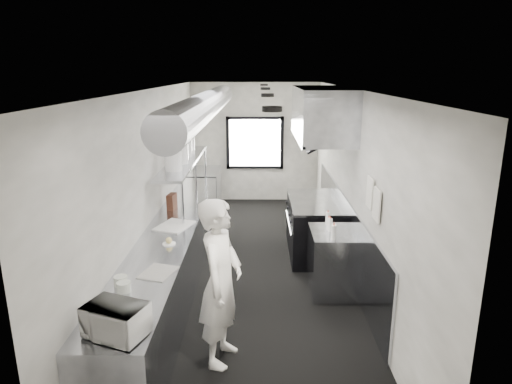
{
  "coord_description": "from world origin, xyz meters",
  "views": [
    {
      "loc": [
        0.1,
        -6.54,
        3.06
      ],
      "look_at": [
        0.05,
        -0.2,
        1.33
      ],
      "focal_mm": 31.42,
      "sensor_mm": 36.0,
      "label": 1
    }
  ],
  "objects_px": {
    "bottle_station": "(333,262)",
    "line_cook": "(221,282)",
    "far_work_table": "(204,190)",
    "pass_shelf": "(184,162)",
    "microwave": "(116,320)",
    "plate_stack_a": "(173,160)",
    "squeeze_bottle_e": "(328,218)",
    "cutting_board": "(174,226)",
    "squeeze_bottle_b": "(334,230)",
    "range": "(314,227)",
    "exhaust_hood": "(321,114)",
    "knife_block": "(172,202)",
    "squeeze_bottle_d": "(329,223)",
    "plate_stack_b": "(181,154)",
    "squeeze_bottle_a": "(333,232)",
    "prep_counter": "(173,256)",
    "deli_tub_b": "(121,281)",
    "small_plate": "(169,244)",
    "deli_tub_a": "(124,287)",
    "plate_stack_d": "(188,144)",
    "squeeze_bottle_c": "(330,225)",
    "plate_stack_c": "(186,148)"
  },
  "relations": [
    {
      "from": "bottle_station",
      "to": "line_cook",
      "type": "height_order",
      "value": "line_cook"
    },
    {
      "from": "far_work_table",
      "to": "bottle_station",
      "type": "bearing_deg",
      "value": -59.47
    },
    {
      "from": "pass_shelf",
      "to": "microwave",
      "type": "bearing_deg",
      "value": -88.79
    },
    {
      "from": "plate_stack_a",
      "to": "squeeze_bottle_e",
      "type": "relative_size",
      "value": 1.62
    },
    {
      "from": "cutting_board",
      "to": "squeeze_bottle_b",
      "type": "relative_size",
      "value": 3.19
    },
    {
      "from": "bottle_station",
      "to": "squeeze_bottle_e",
      "type": "bearing_deg",
      "value": 100.38
    },
    {
      "from": "squeeze_bottle_b",
      "to": "range",
      "type": "bearing_deg",
      "value": 92.43
    },
    {
      "from": "exhaust_hood",
      "to": "pass_shelf",
      "type": "height_order",
      "value": "exhaust_hood"
    },
    {
      "from": "knife_block",
      "to": "squeeze_bottle_d",
      "type": "xyz_separation_m",
      "value": [
        2.38,
        -0.93,
        -0.04
      ]
    },
    {
      "from": "plate_stack_a",
      "to": "plate_stack_b",
      "type": "height_order",
      "value": "plate_stack_b"
    },
    {
      "from": "squeeze_bottle_b",
      "to": "squeeze_bottle_d",
      "type": "bearing_deg",
      "value": 95.25
    },
    {
      "from": "exhaust_hood",
      "to": "squeeze_bottle_a",
      "type": "height_order",
      "value": "exhaust_hood"
    },
    {
      "from": "prep_counter",
      "to": "deli_tub_b",
      "type": "relative_size",
      "value": 42.34
    },
    {
      "from": "small_plate",
      "to": "plate_stack_a",
      "type": "distance_m",
      "value": 1.6
    },
    {
      "from": "pass_shelf",
      "to": "line_cook",
      "type": "xyz_separation_m",
      "value": [
        0.89,
        -3.27,
        -0.62
      ]
    },
    {
      "from": "deli_tub_a",
      "to": "cutting_board",
      "type": "bearing_deg",
      "value": 85.69
    },
    {
      "from": "exhaust_hood",
      "to": "deli_tub_b",
      "type": "bearing_deg",
      "value": -128.93
    },
    {
      "from": "bottle_station",
      "to": "range",
      "type": "bearing_deg",
      "value": 94.57
    },
    {
      "from": "plate_stack_d",
      "to": "squeeze_bottle_a",
      "type": "height_order",
      "value": "plate_stack_d"
    },
    {
      "from": "far_work_table",
      "to": "deli_tub_b",
      "type": "relative_size",
      "value": 8.47
    },
    {
      "from": "range",
      "to": "squeeze_bottle_d",
      "type": "xyz_separation_m",
      "value": [
        0.04,
        -1.29,
        0.52
      ]
    },
    {
      "from": "far_work_table",
      "to": "deli_tub_b",
      "type": "xyz_separation_m",
      "value": [
        -0.19,
        -5.51,
        0.5
      ]
    },
    {
      "from": "small_plate",
      "to": "squeeze_bottle_a",
      "type": "relative_size",
      "value": 0.85
    },
    {
      "from": "squeeze_bottle_c",
      "to": "squeeze_bottle_e",
      "type": "height_order",
      "value": "squeeze_bottle_e"
    },
    {
      "from": "far_work_table",
      "to": "small_plate",
      "type": "bearing_deg",
      "value": -88.78
    },
    {
      "from": "squeeze_bottle_a",
      "to": "plate_stack_d",
      "type": "bearing_deg",
      "value": 131.04
    },
    {
      "from": "plate_stack_b",
      "to": "squeeze_bottle_c",
      "type": "bearing_deg",
      "value": -31.81
    },
    {
      "from": "plate_stack_a",
      "to": "plate_stack_b",
      "type": "xyz_separation_m",
      "value": [
        0.03,
        0.54,
        0.0
      ]
    },
    {
      "from": "microwave",
      "to": "plate_stack_a",
      "type": "bearing_deg",
      "value": 112.56
    },
    {
      "from": "prep_counter",
      "to": "far_work_table",
      "type": "bearing_deg",
      "value": 90.0
    },
    {
      "from": "squeeze_bottle_a",
      "to": "squeeze_bottle_c",
      "type": "bearing_deg",
      "value": 89.05
    },
    {
      "from": "microwave",
      "to": "squeeze_bottle_a",
      "type": "height_order",
      "value": "microwave"
    },
    {
      "from": "plate_stack_c",
      "to": "microwave",
      "type": "bearing_deg",
      "value": -88.69
    },
    {
      "from": "pass_shelf",
      "to": "squeeze_bottle_b",
      "type": "xyz_separation_m",
      "value": [
        2.3,
        -1.88,
        -0.55
      ]
    },
    {
      "from": "small_plate",
      "to": "squeeze_bottle_a",
      "type": "distance_m",
      "value": 2.15
    },
    {
      "from": "bottle_station",
      "to": "knife_block",
      "type": "xyz_separation_m",
      "value": [
        -2.45,
        1.04,
        0.58
      ]
    },
    {
      "from": "prep_counter",
      "to": "pass_shelf",
      "type": "height_order",
      "value": "pass_shelf"
    },
    {
      "from": "deli_tub_a",
      "to": "small_plate",
      "type": "relative_size",
      "value": 0.83
    },
    {
      "from": "deli_tub_b",
      "to": "range",
      "type": "bearing_deg",
      "value": 51.75
    },
    {
      "from": "squeeze_bottle_e",
      "to": "far_work_table",
      "type": "bearing_deg",
      "value": 121.96
    },
    {
      "from": "microwave",
      "to": "squeeze_bottle_b",
      "type": "bearing_deg",
      "value": 67.3
    },
    {
      "from": "prep_counter",
      "to": "line_cook",
      "type": "bearing_deg",
      "value": -64.32
    },
    {
      "from": "exhaust_hood",
      "to": "deli_tub_a",
      "type": "xyz_separation_m",
      "value": [
        -2.36,
        -3.15,
        -1.44
      ]
    },
    {
      "from": "prep_counter",
      "to": "squeeze_bottle_d",
      "type": "distance_m",
      "value": 2.29
    },
    {
      "from": "prep_counter",
      "to": "deli_tub_a",
      "type": "xyz_separation_m",
      "value": [
        -0.11,
        -1.95,
        0.5
      ]
    },
    {
      "from": "prep_counter",
      "to": "plate_stack_b",
      "type": "xyz_separation_m",
      "value": [
        -0.04,
        1.23,
        1.28
      ]
    },
    {
      "from": "plate_stack_c",
      "to": "squeeze_bottle_a",
      "type": "height_order",
      "value": "plate_stack_c"
    },
    {
      "from": "far_work_table",
      "to": "squeeze_bottle_c",
      "type": "bearing_deg",
      "value": -60.03
    },
    {
      "from": "cutting_board",
      "to": "knife_block",
      "type": "relative_size",
      "value": 2.2
    },
    {
      "from": "squeeze_bottle_b",
      "to": "squeeze_bottle_e",
      "type": "distance_m",
      "value": 0.48
    }
  ]
}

